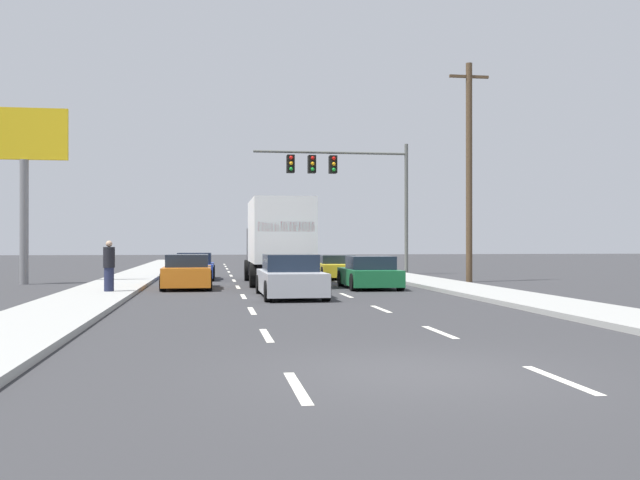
{
  "coord_description": "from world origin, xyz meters",
  "views": [
    {
      "loc": [
        -2.74,
        -9.58,
        1.77
      ],
      "look_at": [
        0.54,
        12.36,
        1.84
      ],
      "focal_mm": 40.95,
      "sensor_mm": 36.0,
      "label": 1
    }
  ],
  "objects_px": {
    "car_orange": "(187,273)",
    "box_truck": "(278,237)",
    "roadside_billboard": "(24,161)",
    "traffic_signal_mast": "(338,174)",
    "car_yellow": "(336,268)",
    "utility_pole_mid": "(469,169)",
    "car_green": "(369,274)",
    "car_silver": "(290,278)",
    "car_blue": "(195,267)",
    "pedestrian_near_corner": "(109,266)"
  },
  "relations": [
    {
      "from": "box_truck",
      "to": "traffic_signal_mast",
      "type": "distance_m",
      "value": 9.91
    },
    {
      "from": "car_blue",
      "to": "car_silver",
      "type": "relative_size",
      "value": 0.93
    },
    {
      "from": "car_yellow",
      "to": "box_truck",
      "type": "bearing_deg",
      "value": -125.97
    },
    {
      "from": "pedestrian_near_corner",
      "to": "car_yellow",
      "type": "bearing_deg",
      "value": 47.19
    },
    {
      "from": "utility_pole_mid",
      "to": "car_green",
      "type": "bearing_deg",
      "value": -144.74
    },
    {
      "from": "car_green",
      "to": "car_silver",
      "type": "bearing_deg",
      "value": -131.43
    },
    {
      "from": "box_truck",
      "to": "car_yellow",
      "type": "bearing_deg",
      "value": 54.03
    },
    {
      "from": "roadside_billboard",
      "to": "car_silver",
      "type": "bearing_deg",
      "value": -40.28
    },
    {
      "from": "roadside_billboard",
      "to": "pedestrian_near_corner",
      "type": "distance_m",
      "value": 9.38
    },
    {
      "from": "car_green",
      "to": "roadside_billboard",
      "type": "height_order",
      "value": "roadside_billboard"
    },
    {
      "from": "car_blue",
      "to": "pedestrian_near_corner",
      "type": "bearing_deg",
      "value": -104.21
    },
    {
      "from": "box_truck",
      "to": "utility_pole_mid",
      "type": "height_order",
      "value": "utility_pole_mid"
    },
    {
      "from": "car_yellow",
      "to": "utility_pole_mid",
      "type": "relative_size",
      "value": 0.46
    },
    {
      "from": "car_yellow",
      "to": "traffic_signal_mast",
      "type": "bearing_deg",
      "value": 78.56
    },
    {
      "from": "car_blue",
      "to": "car_green",
      "type": "xyz_separation_m",
      "value": [
        6.76,
        -7.85,
        -0.01
      ]
    },
    {
      "from": "car_orange",
      "to": "box_truck",
      "type": "relative_size",
      "value": 0.51
    },
    {
      "from": "car_blue",
      "to": "box_truck",
      "type": "distance_m",
      "value": 5.94
    },
    {
      "from": "roadside_billboard",
      "to": "pedestrian_near_corner",
      "type": "bearing_deg",
      "value": -58.22
    },
    {
      "from": "car_yellow",
      "to": "roadside_billboard",
      "type": "height_order",
      "value": "roadside_billboard"
    },
    {
      "from": "car_orange",
      "to": "traffic_signal_mast",
      "type": "relative_size",
      "value": 0.47
    },
    {
      "from": "traffic_signal_mast",
      "to": "car_yellow",
      "type": "bearing_deg",
      "value": -101.44
    },
    {
      "from": "car_blue",
      "to": "car_yellow",
      "type": "distance_m",
      "value": 6.82
    },
    {
      "from": "car_orange",
      "to": "box_truck",
      "type": "bearing_deg",
      "value": 33.43
    },
    {
      "from": "car_blue",
      "to": "utility_pole_mid",
      "type": "relative_size",
      "value": 0.45
    },
    {
      "from": "car_silver",
      "to": "utility_pole_mid",
      "type": "distance_m",
      "value": 12.53
    },
    {
      "from": "box_truck",
      "to": "car_blue",
      "type": "bearing_deg",
      "value": 127.83
    },
    {
      "from": "box_truck",
      "to": "pedestrian_near_corner",
      "type": "relative_size",
      "value": 4.7
    },
    {
      "from": "car_orange",
      "to": "car_green",
      "type": "height_order",
      "value": "car_orange"
    },
    {
      "from": "traffic_signal_mast",
      "to": "roadside_billboard",
      "type": "height_order",
      "value": "roadside_billboard"
    },
    {
      "from": "utility_pole_mid",
      "to": "car_yellow",
      "type": "bearing_deg",
      "value": 142.89
    },
    {
      "from": "car_orange",
      "to": "traffic_signal_mast",
      "type": "bearing_deg",
      "value": 54.36
    },
    {
      "from": "car_blue",
      "to": "car_yellow",
      "type": "height_order",
      "value": "car_blue"
    },
    {
      "from": "car_orange",
      "to": "car_green",
      "type": "bearing_deg",
      "value": -7.27
    },
    {
      "from": "car_silver",
      "to": "roadside_billboard",
      "type": "xyz_separation_m",
      "value": [
        -10.29,
        8.72,
        4.57
      ]
    },
    {
      "from": "car_yellow",
      "to": "pedestrian_near_corner",
      "type": "xyz_separation_m",
      "value": [
        -9.4,
        -10.14,
        0.44
      ]
    },
    {
      "from": "car_orange",
      "to": "roadside_billboard",
      "type": "xyz_separation_m",
      "value": [
        -6.87,
        3.91,
        4.59
      ]
    },
    {
      "from": "car_orange",
      "to": "roadside_billboard",
      "type": "height_order",
      "value": "roadside_billboard"
    },
    {
      "from": "car_orange",
      "to": "traffic_signal_mast",
      "type": "height_order",
      "value": "traffic_signal_mast"
    },
    {
      "from": "utility_pole_mid",
      "to": "pedestrian_near_corner",
      "type": "xyz_separation_m",
      "value": [
        -14.71,
        -6.13,
        -4.03
      ]
    },
    {
      "from": "traffic_signal_mast",
      "to": "box_truck",
      "type": "bearing_deg",
      "value": -115.9
    },
    {
      "from": "box_truck",
      "to": "car_green",
      "type": "distance_m",
      "value": 4.82
    },
    {
      "from": "car_silver",
      "to": "box_truck",
      "type": "bearing_deg",
      "value": 88.06
    },
    {
      "from": "box_truck",
      "to": "car_orange",
      "type": "bearing_deg",
      "value": -146.57
    },
    {
      "from": "car_silver",
      "to": "traffic_signal_mast",
      "type": "bearing_deg",
      "value": 74.58
    },
    {
      "from": "box_truck",
      "to": "car_yellow",
      "type": "height_order",
      "value": "box_truck"
    },
    {
      "from": "roadside_billboard",
      "to": "car_blue",
      "type": "bearing_deg",
      "value": 23.67
    },
    {
      "from": "car_green",
      "to": "utility_pole_mid",
      "type": "relative_size",
      "value": 0.42
    },
    {
      "from": "box_truck",
      "to": "car_silver",
      "type": "height_order",
      "value": "box_truck"
    },
    {
      "from": "car_orange",
      "to": "utility_pole_mid",
      "type": "bearing_deg",
      "value": 13.37
    },
    {
      "from": "car_yellow",
      "to": "utility_pole_mid",
      "type": "height_order",
      "value": "utility_pole_mid"
    }
  ]
}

